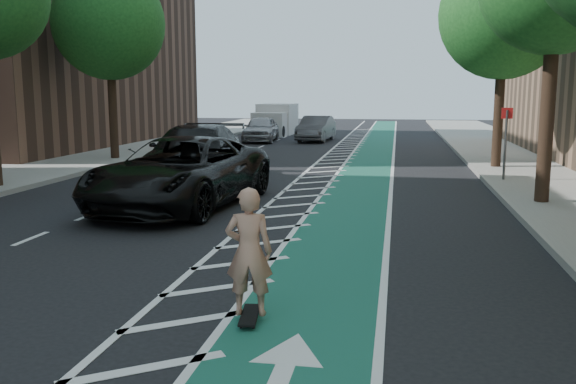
% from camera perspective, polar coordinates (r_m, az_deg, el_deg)
% --- Properties ---
extents(ground, '(120.00, 120.00, 0.00)m').
position_cam_1_polar(ground, '(10.02, -14.89, -8.24)').
color(ground, black).
rests_on(ground, ground).
extents(bike_lane, '(2.00, 90.00, 0.01)m').
position_cam_1_polar(bike_lane, '(18.90, 6.58, 0.25)').
color(bike_lane, '#1B6054').
rests_on(bike_lane, ground).
extents(buffer_strip, '(1.40, 90.00, 0.01)m').
position_cam_1_polar(buffer_strip, '(19.05, 2.07, 0.37)').
color(buffer_strip, silver).
rests_on(buffer_strip, ground).
extents(curb_right, '(0.12, 90.00, 0.16)m').
position_cam_1_polar(curb_right, '(19.08, 18.81, 0.12)').
color(curb_right, gray).
rests_on(curb_right, ground).
extents(curb_left, '(0.12, 90.00, 0.16)m').
position_cam_1_polar(curb_left, '(21.92, -20.64, 1.15)').
color(curb_left, gray).
rests_on(curb_left, ground).
extents(tree_r_d, '(4.20, 4.20, 7.90)m').
position_cam_1_polar(tree_r_d, '(25.08, 19.42, 15.24)').
color(tree_r_d, '#382619').
rests_on(tree_r_d, ground).
extents(tree_l_d, '(4.20, 4.20, 7.90)m').
position_cam_1_polar(tree_l_d, '(27.56, -16.37, 14.80)').
color(tree_l_d, '#382619').
rests_on(tree_l_d, ground).
extents(sign_post, '(0.35, 0.08, 2.47)m').
position_cam_1_polar(sign_post, '(20.98, 19.68, 4.36)').
color(sign_post, '#4C4C4C').
rests_on(sign_post, ground).
extents(skateboard, '(0.32, 0.80, 0.10)m').
position_cam_1_polar(skateboard, '(8.15, -3.61, -11.44)').
color(skateboard, black).
rests_on(skateboard, ground).
extents(skateboarder, '(0.66, 0.48, 1.68)m').
position_cam_1_polar(skateboarder, '(7.89, -3.68, -5.58)').
color(skateboarder, tan).
rests_on(skateboarder, skateboard).
extents(suv_near, '(3.72, 6.83, 1.82)m').
position_cam_1_polar(suv_near, '(16.12, -9.94, 1.84)').
color(suv_near, black).
rests_on(suv_near, ground).
extents(suv_far, '(3.17, 6.70, 1.89)m').
position_cam_1_polar(suv_far, '(20.31, -8.69, 3.50)').
color(suv_far, black).
rests_on(suv_far, ground).
extents(car_silver, '(2.10, 4.64, 1.55)m').
position_cam_1_polar(car_silver, '(37.03, -2.56, 5.92)').
color(car_silver, '#9C9BA0').
rests_on(car_silver, ground).
extents(car_grey, '(1.99, 4.77, 1.53)m').
position_cam_1_polar(car_grey, '(37.42, 2.65, 5.95)').
color(car_grey, '#4F4F53').
rests_on(car_grey, ground).
extents(box_truck, '(2.46, 5.22, 2.15)m').
position_cam_1_polar(box_truck, '(43.10, -1.17, 6.70)').
color(box_truck, silver).
rests_on(box_truck, ground).
extents(barrel_a, '(0.63, 0.63, 0.86)m').
position_cam_1_polar(barrel_a, '(18.33, -14.93, 0.97)').
color(barrel_a, orange).
rests_on(barrel_a, ground).
extents(barrel_b, '(0.61, 0.61, 0.83)m').
position_cam_1_polar(barrel_b, '(19.43, -7.74, 1.62)').
color(barrel_b, '#E34E0B').
rests_on(barrel_b, ground).
extents(barrel_c, '(0.70, 0.70, 0.96)m').
position_cam_1_polar(barrel_c, '(28.91, -6.25, 4.29)').
color(barrel_c, '#FF540D').
rests_on(barrel_c, ground).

